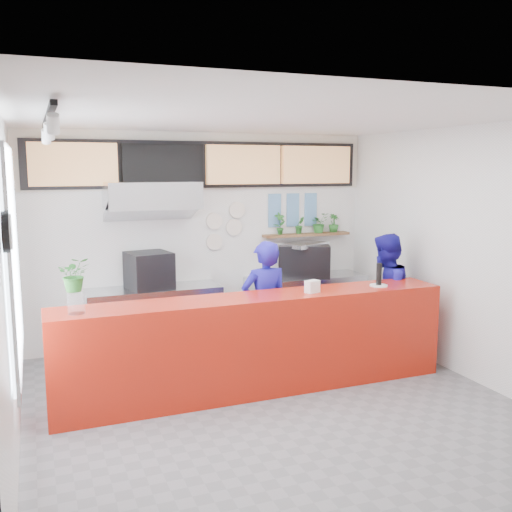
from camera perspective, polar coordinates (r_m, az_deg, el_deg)
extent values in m
plane|color=slate|center=(6.32, 1.53, -14.54)|extent=(5.00, 5.00, 0.00)
plane|color=silver|center=(5.83, 1.65, 13.67)|extent=(5.00, 5.00, 0.00)
plane|color=white|center=(8.22, -5.25, 1.75)|extent=(5.00, 0.00, 5.00)
plane|color=white|center=(5.44, -23.47, -2.59)|extent=(0.00, 5.00, 5.00)
plane|color=white|center=(7.23, 20.13, 0.28)|extent=(0.00, 5.00, 5.00)
cube|color=#AC1B0C|center=(6.48, 0.15, -8.77)|extent=(4.50, 0.60, 1.10)
cube|color=beige|center=(8.15, -5.34, 9.43)|extent=(5.00, 0.02, 0.80)
cube|color=#B2B5BA|center=(7.95, -10.11, -6.31)|extent=(1.80, 0.60, 0.90)
cube|color=black|center=(7.79, -10.65, -1.41)|extent=(0.63, 0.63, 0.49)
cube|color=#B2B5BA|center=(7.64, -10.37, 6.00)|extent=(1.20, 0.70, 0.35)
cube|color=#B2B5BA|center=(7.65, -10.33, 4.50)|extent=(1.20, 0.69, 0.31)
cube|color=#B2B5BA|center=(8.68, 5.00, -4.93)|extent=(1.80, 0.60, 0.90)
cube|color=black|center=(8.52, 4.78, -0.44)|extent=(0.90, 0.79, 0.48)
cube|color=#B3B5BB|center=(8.49, 4.80, 1.15)|extent=(0.77, 0.67, 0.06)
cube|color=brown|center=(8.71, 5.09, 2.15)|extent=(1.40, 0.18, 0.04)
cube|color=tan|center=(7.74, -17.79, 8.72)|extent=(1.10, 0.10, 0.55)
cube|color=black|center=(7.90, -9.27, 9.02)|extent=(1.10, 0.10, 0.55)
cube|color=tan|center=(8.23, -1.26, 9.11)|extent=(1.10, 0.10, 0.55)
cube|color=tan|center=(8.70, 6.02, 9.05)|extent=(1.10, 0.10, 0.55)
cube|color=black|center=(8.12, -5.28, 9.08)|extent=(4.80, 0.04, 0.65)
cube|color=silver|center=(5.70, -23.20, -0.03)|extent=(0.04, 2.20, 1.90)
cube|color=#B2B5BA|center=(5.70, -23.00, -0.02)|extent=(0.03, 2.30, 2.00)
cylinder|color=black|center=(4.47, -23.73, 2.21)|extent=(0.05, 0.30, 0.30)
cylinder|color=white|center=(4.46, -23.35, 2.23)|extent=(0.02, 0.26, 0.26)
cube|color=black|center=(5.36, -20.05, 12.94)|extent=(0.05, 2.40, 0.04)
cylinder|color=silver|center=(8.21, -4.21, 3.50)|extent=(0.24, 0.03, 0.24)
cylinder|color=silver|center=(8.32, -2.23, 2.90)|extent=(0.24, 0.03, 0.24)
cylinder|color=silver|center=(8.25, -4.19, 1.43)|extent=(0.24, 0.03, 0.24)
cylinder|color=silver|center=(8.31, -1.91, 4.62)|extent=(0.24, 0.03, 0.24)
cube|color=#598CBF|center=(8.53, 1.88, 5.41)|extent=(0.20, 0.02, 0.25)
cube|color=#598CBF|center=(8.66, 3.71, 5.44)|extent=(0.20, 0.02, 0.25)
cube|color=#598CBF|center=(8.79, 5.49, 5.47)|extent=(0.20, 0.02, 0.25)
cube|color=#598CBF|center=(8.55, 1.87, 3.73)|extent=(0.20, 0.02, 0.25)
cube|color=#598CBF|center=(8.67, 3.69, 3.79)|extent=(0.20, 0.02, 0.25)
cube|color=#598CBF|center=(8.80, 5.47, 3.84)|extent=(0.20, 0.02, 0.25)
imported|color=#19148D|center=(6.93, 0.87, -5.24)|extent=(0.61, 0.41, 1.65)
imported|color=#19148D|center=(7.70, 12.71, -3.98)|extent=(1.02, 0.98, 1.66)
imported|color=#256623|center=(8.50, 2.40, 3.27)|extent=(0.19, 0.14, 0.33)
imported|color=#256623|center=(8.65, 4.40, 3.10)|extent=(0.15, 0.12, 0.26)
imported|color=#256623|center=(8.79, 6.32, 3.32)|extent=(0.32, 0.29, 0.31)
imported|color=#256623|center=(8.91, 7.77, 3.28)|extent=(0.18, 0.16, 0.28)
cylinder|color=silver|center=(5.83, -17.55, -4.52)|extent=(0.22, 0.22, 0.21)
imported|color=#256623|center=(5.78, -17.68, -1.76)|extent=(0.30, 0.26, 0.34)
cube|color=white|center=(6.52, 5.65, -3.06)|extent=(0.18, 0.15, 0.14)
cylinder|color=white|center=(7.01, 12.16, -2.90)|extent=(0.25, 0.25, 0.02)
cylinder|color=black|center=(6.98, 12.20, -1.78)|extent=(0.08, 0.08, 0.26)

